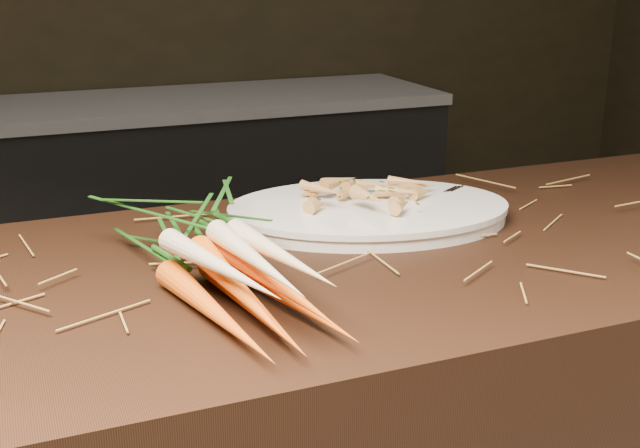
# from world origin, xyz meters

# --- Properties ---
(back_counter) EXTENTS (1.82, 0.62, 0.84)m
(back_counter) POSITION_xyz_m (0.30, 2.18, 0.42)
(back_counter) COLOR black
(back_counter) RESTS_ON ground
(straw_bedding) EXTENTS (1.40, 0.60, 0.02)m
(straw_bedding) POSITION_xyz_m (0.00, 0.30, 0.91)
(straw_bedding) COLOR olive
(straw_bedding) RESTS_ON main_counter
(root_veg_bunch) EXTENTS (0.23, 0.56, 0.10)m
(root_veg_bunch) POSITION_xyz_m (-0.14, 0.28, 0.95)
(root_veg_bunch) COLOR #EF4600
(root_veg_bunch) RESTS_ON main_counter
(serving_platter) EXTENTS (0.54, 0.42, 0.03)m
(serving_platter) POSITION_xyz_m (0.18, 0.43, 0.91)
(serving_platter) COLOR white
(serving_platter) RESTS_ON main_counter
(roasted_veg_heap) EXTENTS (0.27, 0.22, 0.05)m
(roasted_veg_heap) POSITION_xyz_m (0.18, 0.43, 0.95)
(roasted_veg_heap) COLOR #BF8543
(roasted_veg_heap) RESTS_ON serving_platter
(serving_fork) EXTENTS (0.16, 0.10, 0.00)m
(serving_fork) POSITION_xyz_m (0.34, 0.37, 0.93)
(serving_fork) COLOR silver
(serving_fork) RESTS_ON serving_platter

